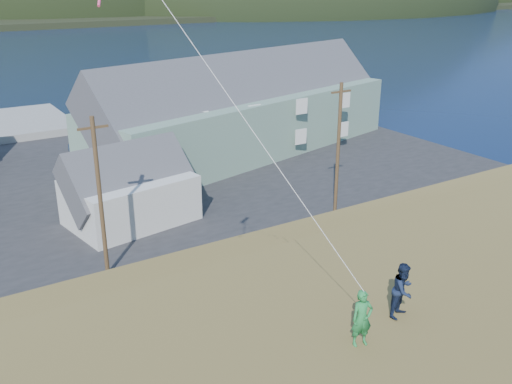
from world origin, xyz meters
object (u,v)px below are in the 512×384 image
Objects in this scene: shed_white at (129,188)px; kite_flyer_green at (362,318)px; lodge at (247,107)px; kite_flyer_navy at (403,290)px.

kite_flyer_green is (-3.30, -26.08, 5.39)m from shed_white.
lodge is at bearing 24.58° from shed_white.
shed_white is at bearing 69.34° from kite_flyer_navy.
kite_flyer_green is at bearing 175.22° from kite_flyer_navy.
lodge is 3.68× the size of shed_white.
lodge is 22.47× the size of kite_flyer_green.
lodge is at bearing 47.48° from kite_flyer_navy.
shed_white is 26.29m from kite_flyer_navy.
kite_flyer_green is at bearing -131.11° from lodge.
kite_flyer_green is (-18.76, -36.43, 3.58)m from lodge.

